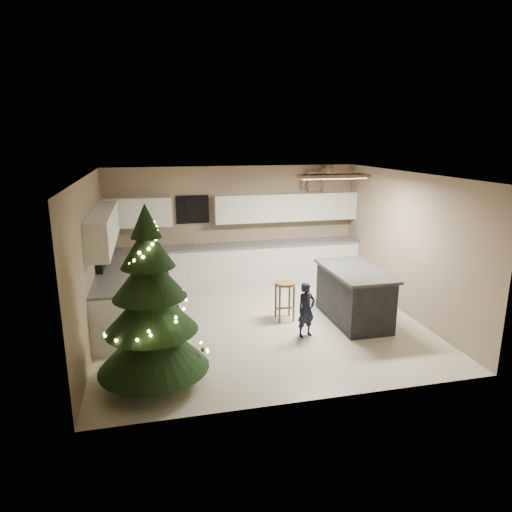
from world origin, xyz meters
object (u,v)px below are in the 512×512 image
Objects in this scene: toddler at (306,310)px; christmas_tree at (151,313)px; rocking_horse at (317,178)px; bar_stool at (285,292)px; island at (354,295)px.

christmas_tree is at bearing -176.67° from toddler.
bar_stool is at bearing 142.70° from rocking_horse.
island is at bearing 21.67° from christmas_tree.
christmas_tree is 2.64× the size of toddler.
rocking_horse is (1.25, 2.98, 1.86)m from toddler.
bar_stool is 3.17m from rocking_horse.
christmas_tree is 3.33× the size of rocking_horse.
rocking_horse is (1.39, 2.22, 1.79)m from bar_stool.
christmas_tree is at bearing 131.33° from rocking_horse.
toddler is at bearing 151.96° from rocking_horse.
christmas_tree is at bearing -158.33° from island.
island is 2.34× the size of rocking_horse.
island is at bearing -14.76° from bar_stool.
rocking_horse reaches higher than bar_stool.
toddler is (0.14, -0.76, -0.07)m from bar_stool.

